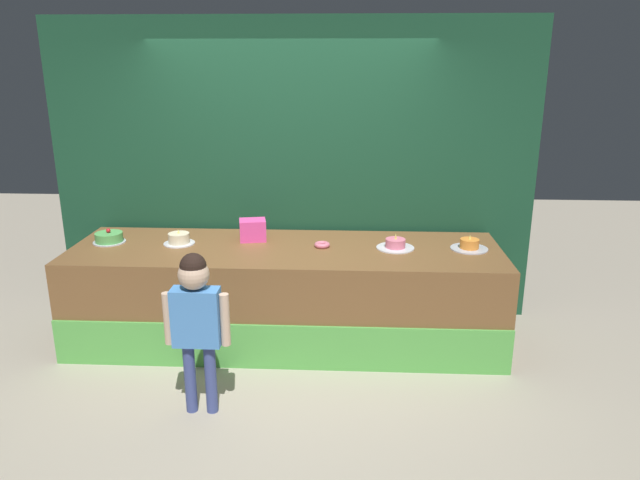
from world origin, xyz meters
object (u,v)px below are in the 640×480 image
object	(u,v)px
cake_center_right	(395,245)
cake_far_right	(469,245)
pink_box	(253,230)
cake_center_left	(179,239)
donut	(322,245)
child_figure	(196,312)
cake_far_left	(109,238)

from	to	relation	value
cake_center_right	cake_far_right	size ratio (longest dim) A/B	1.02
pink_box	cake_center_left	world-z (taller)	pink_box
cake_far_right	donut	bearing A→B (deg)	-179.83
child_figure	donut	distance (m)	1.42
pink_box	cake_far_right	size ratio (longest dim) A/B	0.73
pink_box	cake_center_left	size ratio (longest dim) A/B	0.85
pink_box	cake_center_left	bearing A→B (deg)	-166.68
donut	cake_center_right	size ratio (longest dim) A/B	0.41
donut	cake_center_right	world-z (taller)	cake_center_right
pink_box	donut	xyz separation A→B (m)	(0.61, -0.17, -0.07)
child_figure	cake_far_right	distance (m)	2.32
cake_far_left	cake_far_right	xyz separation A→B (m)	(3.05, -0.03, -0.01)
child_figure	cake_center_left	world-z (taller)	child_figure
pink_box	cake_center_right	world-z (taller)	pink_box
cake_center_left	cake_center_right	world-z (taller)	cake_center_right
child_figure	pink_box	distance (m)	1.37
pink_box	child_figure	bearing A→B (deg)	-96.99
cake_far_left	cake_center_left	xyz separation A→B (m)	(0.61, -0.01, 0.00)
donut	cake_center_left	distance (m)	1.22
cake_center_left	cake_far_right	distance (m)	2.44
cake_far_left	cake_center_left	world-z (taller)	cake_center_left
cake_far_left	donut	bearing A→B (deg)	-1.04
cake_center_left	donut	bearing A→B (deg)	-1.14
child_figure	cake_far_left	world-z (taller)	child_figure
donut	cake_far_right	size ratio (longest dim) A/B	0.42
child_figure	cake_center_left	distance (m)	1.29
pink_box	donut	bearing A→B (deg)	-15.47
cake_center_right	cake_center_left	bearing A→B (deg)	179.09
pink_box	donut	distance (m)	0.64
cake_far_left	cake_far_right	bearing A→B (deg)	-0.56
cake_center_left	pink_box	bearing A→B (deg)	13.32
cake_center_left	child_figure	bearing A→B (deg)	-69.81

